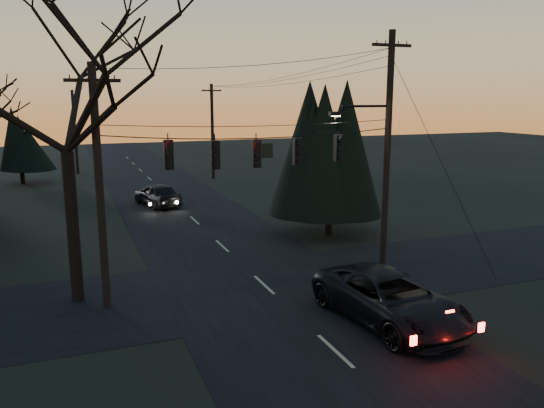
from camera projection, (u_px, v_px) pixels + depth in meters
name	position (u px, v px, depth m)	size (l,w,h in m)	color
main_road	(203.00, 228.00, 30.24)	(8.00, 120.00, 0.02)	black
cross_road	(264.00, 285.00, 21.11)	(60.00, 7.00, 0.02)	black
utility_pole_right	(382.00, 269.00, 23.07)	(5.00, 0.30, 10.00)	black
utility_pole_left	(107.00, 306.00, 18.97)	(1.80, 0.30, 8.50)	black
utility_pole_far_r	(213.00, 178.00, 48.63)	(1.80, 0.30, 8.50)	black
utility_pole_far_l	(78.00, 173.00, 51.84)	(0.30, 0.30, 8.00)	black
span_signal_assembly	(258.00, 152.00, 19.97)	(11.50, 0.44, 1.50)	black
bare_tree_left	(62.00, 87.00, 18.06)	(9.64, 9.64, 10.99)	black
evergreen_right	(330.00, 155.00, 27.96)	(4.54, 4.54, 7.54)	black
evergreen_dist	(19.00, 143.00, 45.10)	(4.01, 4.01, 5.86)	black
suv_near	(390.00, 299.00, 17.46)	(2.75, 5.97, 1.66)	black
sedan_oncoming_a	(157.00, 195.00, 36.23)	(1.89, 4.70, 1.60)	black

